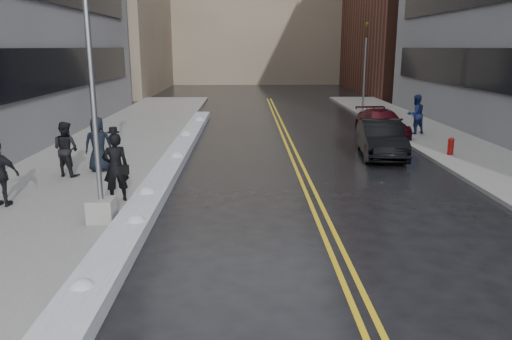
{
  "coord_description": "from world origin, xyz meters",
  "views": [
    {
      "loc": [
        0.45,
        -10.31,
        4.54
      ],
      "look_at": [
        0.7,
        2.79,
        1.3
      ],
      "focal_mm": 35.0,
      "sensor_mm": 36.0,
      "label": 1
    }
  ],
  "objects_px": {
    "pedestrian_fedora": "(116,167)",
    "pedestrian_east": "(416,114)",
    "fire_hydrant": "(451,145)",
    "car_maroon": "(382,123)",
    "traffic_signal": "(365,64)",
    "pedestrian_c": "(98,144)",
    "car_black": "(381,139)",
    "pedestrian_d": "(0,174)",
    "lamppost": "(95,130)",
    "pedestrian_b": "(66,149)"
  },
  "relations": [
    {
      "from": "lamppost",
      "to": "car_black",
      "type": "height_order",
      "value": "lamppost"
    },
    {
      "from": "traffic_signal",
      "to": "pedestrian_d",
      "type": "relative_size",
      "value": 3.21
    },
    {
      "from": "pedestrian_fedora",
      "to": "pedestrian_east",
      "type": "relative_size",
      "value": 1.0
    },
    {
      "from": "car_maroon",
      "to": "traffic_signal",
      "type": "bearing_deg",
      "value": 80.78
    },
    {
      "from": "fire_hydrant",
      "to": "pedestrian_d",
      "type": "distance_m",
      "value": 16.85
    },
    {
      "from": "pedestrian_d",
      "to": "traffic_signal",
      "type": "bearing_deg",
      "value": -122.49
    },
    {
      "from": "fire_hydrant",
      "to": "pedestrian_east",
      "type": "bearing_deg",
      "value": 87.75
    },
    {
      "from": "car_black",
      "to": "lamppost",
      "type": "bearing_deg",
      "value": -132.5
    },
    {
      "from": "pedestrian_b",
      "to": "car_maroon",
      "type": "distance_m",
      "value": 15.84
    },
    {
      "from": "car_black",
      "to": "car_maroon",
      "type": "bearing_deg",
      "value": 80.84
    },
    {
      "from": "lamppost",
      "to": "pedestrian_b",
      "type": "distance_m",
      "value": 5.56
    },
    {
      "from": "traffic_signal",
      "to": "pedestrian_c",
      "type": "relative_size",
      "value": 3.03
    },
    {
      "from": "pedestrian_b",
      "to": "car_black",
      "type": "xyz_separation_m",
      "value": [
        11.96,
        3.59,
        -0.34
      ]
    },
    {
      "from": "car_maroon",
      "to": "pedestrian_fedora",
      "type": "bearing_deg",
      "value": -135.82
    },
    {
      "from": "fire_hydrant",
      "to": "car_maroon",
      "type": "relative_size",
      "value": 0.16
    },
    {
      "from": "pedestrian_b",
      "to": "pedestrian_c",
      "type": "relative_size",
      "value": 0.97
    },
    {
      "from": "car_maroon",
      "to": "car_black",
      "type": "bearing_deg",
      "value": -107.86
    },
    {
      "from": "pedestrian_fedora",
      "to": "pedestrian_c",
      "type": "height_order",
      "value": "pedestrian_fedora"
    },
    {
      "from": "pedestrian_b",
      "to": "pedestrian_east",
      "type": "bearing_deg",
      "value": -127.84
    },
    {
      "from": "lamppost",
      "to": "pedestrian_c",
      "type": "xyz_separation_m",
      "value": [
        -1.59,
        5.43,
        -1.39
      ]
    },
    {
      "from": "fire_hydrant",
      "to": "pedestrian_c",
      "type": "height_order",
      "value": "pedestrian_c"
    },
    {
      "from": "pedestrian_c",
      "to": "pedestrian_east",
      "type": "relative_size",
      "value": 0.98
    },
    {
      "from": "traffic_signal",
      "to": "pedestrian_c",
      "type": "height_order",
      "value": "traffic_signal"
    },
    {
      "from": "lamppost",
      "to": "pedestrian_fedora",
      "type": "xyz_separation_m",
      "value": [
        -0.04,
        1.76,
        -1.37
      ]
    },
    {
      "from": "pedestrian_d",
      "to": "pedestrian_east",
      "type": "bearing_deg",
      "value": -139.42
    },
    {
      "from": "pedestrian_b",
      "to": "pedestrian_c",
      "type": "distance_m",
      "value": 1.15
    },
    {
      "from": "pedestrian_c",
      "to": "pedestrian_east",
      "type": "height_order",
      "value": "pedestrian_east"
    },
    {
      "from": "fire_hydrant",
      "to": "pedestrian_c",
      "type": "distance_m",
      "value": 14.14
    },
    {
      "from": "car_black",
      "to": "car_maroon",
      "type": "distance_m",
      "value": 5.16
    },
    {
      "from": "fire_hydrant",
      "to": "pedestrian_fedora",
      "type": "height_order",
      "value": "pedestrian_fedora"
    },
    {
      "from": "lamppost",
      "to": "car_black",
      "type": "relative_size",
      "value": 1.64
    },
    {
      "from": "fire_hydrant",
      "to": "pedestrian_east",
      "type": "relative_size",
      "value": 0.36
    },
    {
      "from": "pedestrian_b",
      "to": "pedestrian_c",
      "type": "bearing_deg",
      "value": -120.77
    },
    {
      "from": "traffic_signal",
      "to": "pedestrian_b",
      "type": "bearing_deg",
      "value": -129.69
    },
    {
      "from": "fire_hydrant",
      "to": "pedestrian_d",
      "type": "xyz_separation_m",
      "value": [
        -15.46,
        -6.67,
        0.53
      ]
    },
    {
      "from": "lamppost",
      "to": "pedestrian_b",
      "type": "height_order",
      "value": "lamppost"
    },
    {
      "from": "fire_hydrant",
      "to": "car_maroon",
      "type": "distance_m",
      "value": 5.53
    },
    {
      "from": "pedestrian_c",
      "to": "car_black",
      "type": "xyz_separation_m",
      "value": [
        11.04,
        2.91,
        -0.37
      ]
    },
    {
      "from": "traffic_signal",
      "to": "pedestrian_fedora",
      "type": "distance_m",
      "value": 23.55
    },
    {
      "from": "traffic_signal",
      "to": "pedestrian_d",
      "type": "bearing_deg",
      "value": -125.9
    },
    {
      "from": "pedestrian_c",
      "to": "pedestrian_east",
      "type": "distance_m",
      "value": 16.1
    },
    {
      "from": "pedestrian_fedora",
      "to": "pedestrian_b",
      "type": "relative_size",
      "value": 1.06
    },
    {
      "from": "traffic_signal",
      "to": "pedestrian_c",
      "type": "bearing_deg",
      "value": -128.95
    },
    {
      "from": "pedestrian_d",
      "to": "car_maroon",
      "type": "relative_size",
      "value": 0.4
    },
    {
      "from": "pedestrian_c",
      "to": "lamppost",
      "type": "bearing_deg",
      "value": 97.94
    },
    {
      "from": "traffic_signal",
      "to": "pedestrian_b",
      "type": "relative_size",
      "value": 3.13
    },
    {
      "from": "car_black",
      "to": "pedestrian_b",
      "type": "bearing_deg",
      "value": -157.24
    },
    {
      "from": "lamppost",
      "to": "pedestrian_b",
      "type": "relative_size",
      "value": 3.98
    },
    {
      "from": "fire_hydrant",
      "to": "car_black",
      "type": "bearing_deg",
      "value": 173.21
    },
    {
      "from": "fire_hydrant",
      "to": "car_maroon",
      "type": "bearing_deg",
      "value": 105.75
    }
  ]
}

